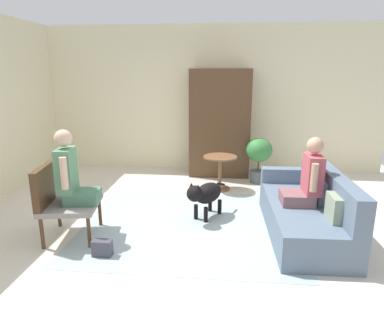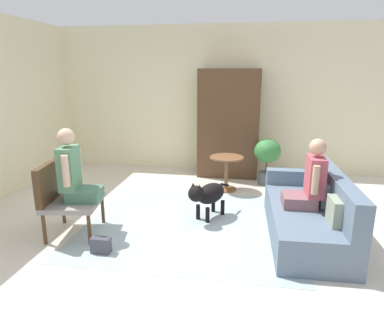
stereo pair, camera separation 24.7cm
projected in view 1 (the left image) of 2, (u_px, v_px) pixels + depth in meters
ground_plane at (193, 221)px, 4.67m from camera, size 7.63×7.63×0.00m
back_wall at (206, 100)px, 6.89m from camera, size 6.96×0.12×2.85m
area_rug at (190, 224)px, 4.57m from camera, size 2.76×2.47×0.01m
couch at (307, 211)px, 4.27m from camera, size 0.88×1.90×0.80m
armchair at (60, 196)px, 4.10m from camera, size 0.72×0.78×0.91m
person_on_couch at (308, 178)px, 4.13m from camera, size 0.46×0.52×0.82m
person_on_armchair at (71, 174)px, 4.04m from camera, size 0.50×0.50×0.88m
round_end_table at (220, 168)px, 5.84m from camera, size 0.57×0.57×0.59m
dog at (206, 194)px, 4.68m from camera, size 0.51×0.74×0.57m
potted_plant at (259, 154)px, 6.17m from camera, size 0.47×0.47×0.82m
armoire_cabinet at (220, 123)px, 6.57m from camera, size 1.13×0.56×2.02m
handbag at (102, 248)px, 3.77m from camera, size 0.22×0.11×0.18m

